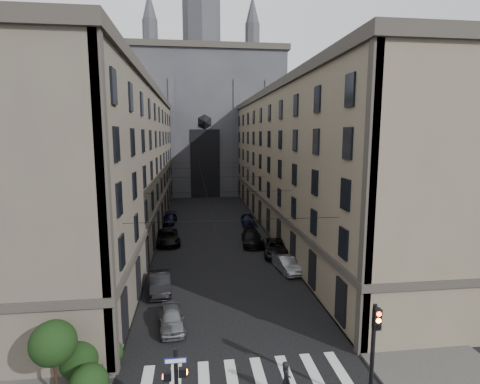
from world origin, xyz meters
name	(u,v)px	position (x,y,z in m)	size (l,w,h in m)	color
sidewalk_left	(134,233)	(-10.50, 36.00, 0.07)	(7.00, 80.00, 0.15)	#383533
sidewalk_right	(289,228)	(10.50, 36.00, 0.07)	(7.00, 80.00, 0.15)	#383533
zebra_crossing	(246,376)	(0.00, 5.00, 0.01)	(11.00, 3.20, 0.01)	beige
building_left	(107,163)	(-13.44, 36.00, 9.34)	(13.60, 60.60, 18.85)	#534940
building_right	(311,161)	(13.44, 36.00, 9.34)	(13.60, 60.60, 18.85)	brown
gothic_tower	(203,113)	(0.00, 74.96, 17.80)	(35.00, 23.00, 58.00)	#2D2D33
traffic_light_right	(374,344)	(5.60, 1.92, 3.29)	(0.34, 0.50, 5.20)	black
shrub_cluster	(75,357)	(-8.72, 5.01, 1.80)	(3.90, 4.40, 3.90)	black
tram_wires	(213,178)	(0.00, 35.63, 7.25)	(14.00, 60.00, 0.43)	black
car_left_near	(172,318)	(-4.23, 10.71, 0.71)	(1.67, 4.15, 1.41)	slate
car_left_midnear	(160,283)	(-5.47, 16.71, 0.79)	(1.67, 4.79, 1.58)	black
car_left_midfar	(168,237)	(-5.74, 30.88, 0.81)	(2.68, 5.80, 1.61)	black
car_left_far	(169,219)	(-6.20, 41.08, 0.70)	(1.96, 4.83, 1.40)	black
car_right_near	(287,264)	(6.09, 19.97, 0.72)	(1.52, 4.35, 1.43)	gray
car_right_midnear	(276,248)	(6.20, 25.02, 0.82)	(2.72, 5.91, 1.64)	black
car_right_midfar	(252,238)	(4.20, 29.20, 0.82)	(2.29, 5.64, 1.64)	black
car_right_far	(248,220)	(5.20, 38.92, 0.79)	(1.88, 4.66, 1.59)	black
pedestrian	(286,380)	(1.73, 3.00, 1.01)	(0.73, 0.48, 2.01)	black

